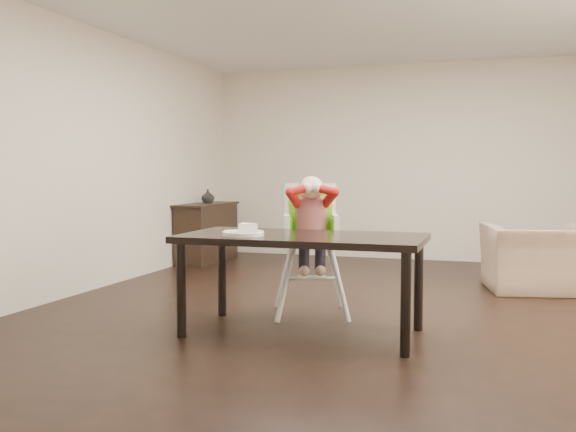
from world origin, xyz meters
name	(u,v)px	position (x,y,z in m)	size (l,w,h in m)	color
ground	(379,313)	(0.00, 0.00, 0.00)	(7.00, 7.00, 0.00)	black
room_walls	(381,97)	(0.00, 0.00, 1.86)	(6.02, 7.02, 2.71)	beige
dining_table	(302,245)	(-0.43, -0.90, 0.67)	(1.80, 0.90, 0.75)	black
high_chair	(311,217)	(-0.55, -0.21, 0.83)	(0.63, 0.63, 1.18)	white
plate	(244,231)	(-0.82, -1.08, 0.78)	(0.37, 0.37, 0.09)	white
armchair	(539,247)	(1.38, 1.47, 0.46)	(1.04, 0.68, 0.91)	#997D61
sideboard	(207,232)	(-2.78, 2.45, 0.40)	(0.44, 1.26, 0.79)	black
vase	(208,197)	(-2.78, 2.49, 0.88)	(0.18, 0.19, 0.18)	#99999E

